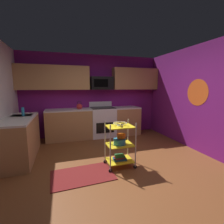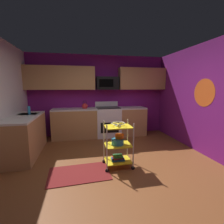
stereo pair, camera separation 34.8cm
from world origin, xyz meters
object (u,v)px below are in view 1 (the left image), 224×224
at_px(microwave, 102,83).
at_px(mixing_bowl_small, 121,136).
at_px(oven_range, 103,122).
at_px(dish_soap_bottle, 23,111).
at_px(book_stack, 120,158).
at_px(mixing_bowl_large, 120,141).
at_px(kettle, 79,106).
at_px(fruit_bowl, 120,124).
at_px(rolling_cart, 120,144).

relative_size(microwave, mixing_bowl_small, 3.85).
xyz_separation_m(oven_range, dish_soap_bottle, (-2.11, -0.83, 0.54)).
xyz_separation_m(book_stack, dish_soap_bottle, (-1.94, 1.26, 0.85)).
height_order(mixing_bowl_large, kettle, kettle).
bearing_deg(dish_soap_bottle, fruit_bowl, -33.04).
xyz_separation_m(oven_range, book_stack, (-0.17, -2.09, -0.30)).
bearing_deg(book_stack, fruit_bowl, 172.87).
xyz_separation_m(microwave, mixing_bowl_small, (-0.13, -2.17, -1.08)).
bearing_deg(book_stack, oven_range, 85.44).
bearing_deg(dish_soap_bottle, book_stack, -33.04).
distance_m(mixing_bowl_large, mixing_bowl_small, 0.11).
distance_m(mixing_bowl_small, dish_soap_bottle, 2.36).
bearing_deg(kettle, oven_range, 0.30).
xyz_separation_m(kettle, dish_soap_bottle, (-1.38, -0.83, 0.02)).
bearing_deg(kettle, fruit_bowl, -74.99).
bearing_deg(microwave, book_stack, -94.33).
xyz_separation_m(microwave, book_stack, (-0.17, -2.20, -1.53)).
height_order(book_stack, kettle, kettle).
relative_size(mixing_bowl_large, book_stack, 0.95).
height_order(oven_range, mixing_bowl_large, oven_range).
bearing_deg(mixing_bowl_large, rolling_cart, 0.00).
bearing_deg(microwave, mixing_bowl_large, -94.49).
distance_m(oven_range, rolling_cart, 2.10).
relative_size(oven_range, microwave, 1.57).
xyz_separation_m(microwave, kettle, (-0.73, -0.11, -0.70)).
distance_m(oven_range, mixing_bowl_large, 2.10).
bearing_deg(oven_range, mixing_bowl_large, -94.73).
distance_m(mixing_bowl_large, dish_soap_bottle, 2.36).
bearing_deg(mixing_bowl_small, dish_soap_bottle, 148.04).
bearing_deg(kettle, microwave, 8.48).
bearing_deg(microwave, kettle, -171.52).
height_order(microwave, book_stack, microwave).
height_order(microwave, mixing_bowl_large, microwave).
bearing_deg(kettle, book_stack, -74.99).
bearing_deg(microwave, rolling_cart, -94.33).
relative_size(microwave, fruit_bowl, 2.57).
bearing_deg(oven_range, kettle, -179.70).
bearing_deg(dish_soap_bottle, oven_range, 21.60).
height_order(mixing_bowl_small, dish_soap_bottle, dish_soap_bottle).
xyz_separation_m(microwave, dish_soap_bottle, (-2.10, -0.94, -0.68)).
bearing_deg(microwave, mixing_bowl_small, -93.44).
distance_m(mixing_bowl_small, kettle, 2.18).
bearing_deg(fruit_bowl, mixing_bowl_large, -180.00).
xyz_separation_m(rolling_cart, kettle, (-0.56, 2.09, 0.54)).
bearing_deg(oven_range, book_stack, -94.56).
height_order(microwave, fruit_bowl, microwave).
xyz_separation_m(oven_range, fruit_bowl, (-0.17, -2.09, 0.40)).
bearing_deg(rolling_cart, book_stack, 0.00).
xyz_separation_m(fruit_bowl, dish_soap_bottle, (-1.94, 1.26, 0.14)).
height_order(mixing_bowl_small, book_stack, mixing_bowl_small).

